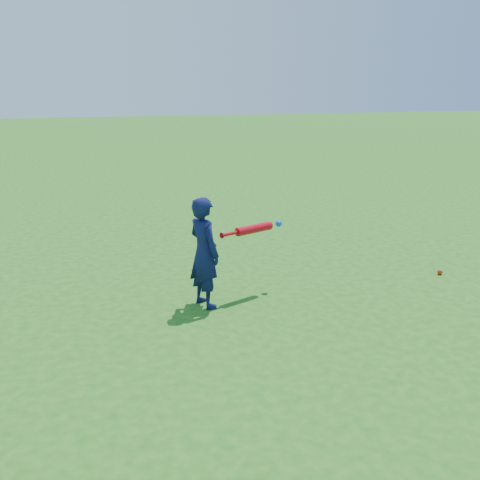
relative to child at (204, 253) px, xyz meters
The scene contains 4 objects.
ground 0.99m from the child, 38.16° to the right, with size 80.00×80.00×0.00m, color #1F6017.
child is the anchor object (origin of this frame).
ground_ball_red 3.22m from the child, ahead, with size 0.07×0.07×0.07m, color red.
bat_swing 0.72m from the child, 16.27° to the left, with size 0.85×0.37×0.10m.
Camera 1 is at (-1.92, -4.93, 2.36)m, focal length 40.00 mm.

